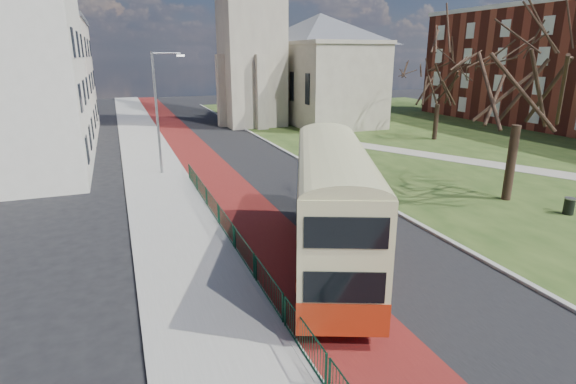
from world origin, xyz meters
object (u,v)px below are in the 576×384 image
litter_bin (569,206)px  winter_tree_far (440,76)px  winter_tree_near (526,61)px  bus (332,201)px  streetlamp (159,107)px

litter_bin → winter_tree_far: bearing=69.6°
winter_tree_near → bus: bearing=-163.5°
streetlamp → winter_tree_near: winter_tree_near is taller
bus → winter_tree_near: winter_tree_near is taller
litter_bin → streetlamp: bearing=139.4°
bus → winter_tree_far: 30.30m
bus → streetlamp: bearing=128.0°
winter_tree_near → litter_bin: size_ratio=12.46×
winter_tree_far → bus: bearing=-135.7°
bus → litter_bin: bus is taller
winter_tree_near → winter_tree_far: winter_tree_near is taller
winter_tree_near → litter_bin: (1.02, -3.05, -7.11)m
bus → winter_tree_near: bearing=39.2°
streetlamp → litter_bin: streetlamp is taller
winter_tree_near → winter_tree_far: (8.57, 17.19, -1.54)m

